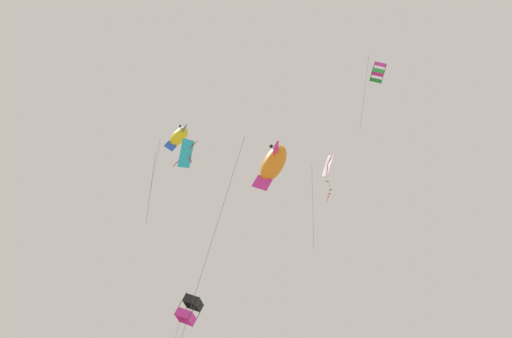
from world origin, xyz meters
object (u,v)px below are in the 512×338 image
(kite_diamond_mid_left, at_px, (328,166))
(kite_diamond_near_right, at_px, (186,154))
(kite_fish_upper_right, at_px, (273,163))
(kite_fish_highest, at_px, (179,137))
(kite_box_far_centre, at_px, (189,310))
(kite_box_near_left, at_px, (378,73))

(kite_diamond_mid_left, distance_m, kite_diamond_near_right, 11.06)
(kite_diamond_near_right, height_order, kite_fish_upper_right, kite_diamond_near_right)
(kite_diamond_mid_left, distance_m, kite_fish_highest, 10.44)
(kite_box_far_centre, relative_size, kite_fish_highest, 0.80)
(kite_box_far_centre, height_order, kite_diamond_mid_left, kite_diamond_mid_left)
(kite_diamond_mid_left, height_order, kite_diamond_near_right, kite_diamond_mid_left)
(kite_diamond_near_right, bearing_deg, kite_fish_highest, 1.66)
(kite_box_near_left, bearing_deg, kite_fish_upper_right, 105.36)
(kite_diamond_mid_left, xyz_separation_m, kite_diamond_near_right, (-8.91, -4.05, -5.15))
(kite_diamond_mid_left, height_order, kite_fish_highest, kite_fish_highest)
(kite_fish_highest, bearing_deg, kite_box_far_centre, -33.95)
(kite_diamond_mid_left, xyz_separation_m, kite_fish_upper_right, (-5.08, -5.00, -5.78))
(kite_fish_highest, bearing_deg, kite_diamond_near_right, 169.64)
(kite_box_near_left, bearing_deg, kite_diamond_near_right, 99.34)
(kite_fish_upper_right, bearing_deg, kite_box_far_centre, 21.36)
(kite_box_far_centre, height_order, kite_box_near_left, kite_box_near_left)
(kite_fish_upper_right, distance_m, kite_fish_highest, 13.04)
(kite_box_far_centre, distance_m, kite_fish_highest, 11.72)
(kite_box_far_centre, xyz_separation_m, kite_diamond_near_right, (-2.23, -14.28, 0.23))
(kite_box_near_left, relative_size, kite_fish_highest, 0.90)
(kite_fish_upper_right, bearing_deg, kite_diamond_mid_left, -30.11)
(kite_box_far_centre, xyz_separation_m, kite_fish_upper_right, (1.60, -15.23, -0.39))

